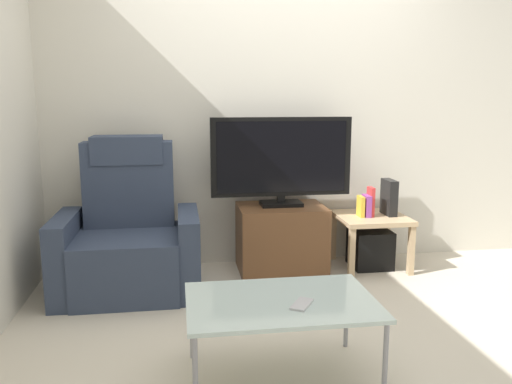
{
  "coord_description": "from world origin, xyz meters",
  "views": [
    {
      "loc": [
        -0.8,
        -3.01,
        1.36
      ],
      "look_at": [
        -0.27,
        0.5,
        0.7
      ],
      "focal_mm": 36.16,
      "sensor_mm": 36.0,
      "label": 1
    }
  ],
  "objects_px": {
    "game_console": "(389,197)",
    "subwoofer_box": "(370,248)",
    "side_table": "(371,223)",
    "book_leftmost": "(361,206)",
    "cell_phone": "(302,304)",
    "book_rightmost": "(371,202)",
    "coffee_table": "(281,305)",
    "book_middle": "(367,206)",
    "television": "(281,159)",
    "recliner_armchair": "(129,238)",
    "tv_stand": "(281,238)"
  },
  "relations": [
    {
      "from": "television",
      "to": "recliner_armchair",
      "type": "relative_size",
      "value": 1.01
    },
    {
      "from": "book_leftmost",
      "to": "book_middle",
      "type": "xyz_separation_m",
      "value": [
        0.05,
        0.0,
        0.0
      ]
    },
    {
      "from": "book_leftmost",
      "to": "cell_phone",
      "type": "xyz_separation_m",
      "value": [
        -0.86,
        -1.61,
        -0.1
      ]
    },
    {
      "from": "subwoofer_box",
      "to": "book_leftmost",
      "type": "distance_m",
      "value": 0.37
    },
    {
      "from": "side_table",
      "to": "subwoofer_box",
      "type": "bearing_deg",
      "value": -108.43
    },
    {
      "from": "television",
      "to": "coffee_table",
      "type": "height_order",
      "value": "television"
    },
    {
      "from": "subwoofer_box",
      "to": "coffee_table",
      "type": "relative_size",
      "value": 0.34
    },
    {
      "from": "side_table",
      "to": "book_leftmost",
      "type": "distance_m",
      "value": 0.18
    },
    {
      "from": "game_console",
      "to": "cell_phone",
      "type": "height_order",
      "value": "game_console"
    },
    {
      "from": "tv_stand",
      "to": "recliner_armchair",
      "type": "bearing_deg",
      "value": -168.9
    },
    {
      "from": "book_leftmost",
      "to": "coffee_table",
      "type": "relative_size",
      "value": 0.18
    },
    {
      "from": "subwoofer_box",
      "to": "cell_phone",
      "type": "bearing_deg",
      "value": -120.57
    },
    {
      "from": "book_leftmost",
      "to": "subwoofer_box",
      "type": "bearing_deg",
      "value": 11.31
    },
    {
      "from": "game_console",
      "to": "subwoofer_box",
      "type": "bearing_deg",
      "value": -176.05
    },
    {
      "from": "subwoofer_box",
      "to": "book_rightmost",
      "type": "bearing_deg",
      "value": -133.56
    },
    {
      "from": "book_middle",
      "to": "book_rightmost",
      "type": "distance_m",
      "value": 0.05
    },
    {
      "from": "recliner_armchair",
      "to": "cell_phone",
      "type": "height_order",
      "value": "recliner_armchair"
    },
    {
      "from": "television",
      "to": "book_middle",
      "type": "distance_m",
      "value": 0.78
    },
    {
      "from": "tv_stand",
      "to": "book_rightmost",
      "type": "height_order",
      "value": "book_rightmost"
    },
    {
      "from": "coffee_table",
      "to": "book_middle",
      "type": "bearing_deg",
      "value": 57.04
    },
    {
      "from": "subwoofer_box",
      "to": "coffee_table",
      "type": "height_order",
      "value": "coffee_table"
    },
    {
      "from": "game_console",
      "to": "side_table",
      "type": "bearing_deg",
      "value": -176.05
    },
    {
      "from": "book_middle",
      "to": "side_table",
      "type": "bearing_deg",
      "value": 21.16
    },
    {
      "from": "television",
      "to": "book_middle",
      "type": "xyz_separation_m",
      "value": [
        0.68,
        -0.05,
        -0.38
      ]
    },
    {
      "from": "book_leftmost",
      "to": "side_table",
      "type": "bearing_deg",
      "value": 11.31
    },
    {
      "from": "tv_stand",
      "to": "coffee_table",
      "type": "xyz_separation_m",
      "value": [
        -0.32,
        -1.57,
        0.12
      ]
    },
    {
      "from": "cell_phone",
      "to": "recliner_armchair",
      "type": "bearing_deg",
      "value": 154.83
    },
    {
      "from": "book_leftmost",
      "to": "book_middle",
      "type": "height_order",
      "value": "book_middle"
    },
    {
      "from": "book_rightmost",
      "to": "coffee_table",
      "type": "xyz_separation_m",
      "value": [
        -1.03,
        -1.53,
        -0.16
      ]
    },
    {
      "from": "recliner_armchair",
      "to": "cell_phone",
      "type": "xyz_separation_m",
      "value": [
        0.91,
        -1.42,
        0.04
      ]
    },
    {
      "from": "side_table",
      "to": "book_middle",
      "type": "bearing_deg",
      "value": -158.84
    },
    {
      "from": "book_leftmost",
      "to": "coffee_table",
      "type": "distance_m",
      "value": 1.81
    },
    {
      "from": "side_table",
      "to": "game_console",
      "type": "distance_m",
      "value": 0.25
    },
    {
      "from": "game_console",
      "to": "book_leftmost",
      "type": "bearing_deg",
      "value": -173.02
    },
    {
      "from": "book_middle",
      "to": "cell_phone",
      "type": "height_order",
      "value": "book_middle"
    },
    {
      "from": "recliner_armchair",
      "to": "game_console",
      "type": "bearing_deg",
      "value": 3.49
    },
    {
      "from": "recliner_armchair",
      "to": "side_table",
      "type": "bearing_deg",
      "value": 3.66
    },
    {
      "from": "coffee_table",
      "to": "television",
      "type": "bearing_deg",
      "value": 78.74
    },
    {
      "from": "tv_stand",
      "to": "television",
      "type": "relative_size",
      "value": 0.62
    },
    {
      "from": "subwoofer_box",
      "to": "game_console",
      "type": "relative_size",
      "value": 1.08
    },
    {
      "from": "subwoofer_box",
      "to": "book_rightmost",
      "type": "distance_m",
      "value": 0.39
    },
    {
      "from": "recliner_armchair",
      "to": "game_console",
      "type": "relative_size",
      "value": 3.81
    },
    {
      "from": "subwoofer_box",
      "to": "television",
      "type": "bearing_deg",
      "value": 177.31
    },
    {
      "from": "book_leftmost",
      "to": "cell_phone",
      "type": "distance_m",
      "value": 1.83
    },
    {
      "from": "tv_stand",
      "to": "subwoofer_box",
      "type": "distance_m",
      "value": 0.74
    },
    {
      "from": "side_table",
      "to": "cell_phone",
      "type": "bearing_deg",
      "value": -120.57
    },
    {
      "from": "tv_stand",
      "to": "coffee_table",
      "type": "height_order",
      "value": "tv_stand"
    },
    {
      "from": "game_console",
      "to": "tv_stand",
      "type": "bearing_deg",
      "value": 179.66
    },
    {
      "from": "book_leftmost",
      "to": "cell_phone",
      "type": "relative_size",
      "value": 1.09
    },
    {
      "from": "recliner_armchair",
      "to": "cell_phone",
      "type": "relative_size",
      "value": 7.2
    }
  ]
}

